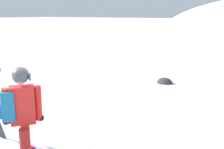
{
  "coord_description": "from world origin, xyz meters",
  "views": [
    {
      "loc": [
        3.7,
        -2.98,
        2.47
      ],
      "look_at": [
        0.19,
        2.63,
        1.0
      ],
      "focal_mm": 44.0,
      "sensor_mm": 36.0,
      "label": 1
    }
  ],
  "objects": [
    {
      "name": "snowboarder_main",
      "position": [
        0.47,
        -0.39,
        0.92
      ],
      "size": [
        1.46,
        1.31,
        1.71
      ],
      "color": "#D11E5B",
      "rests_on": "ground"
    },
    {
      "name": "rock_dark",
      "position": [
        0.21,
        6.23,
        0.0
      ],
      "size": [
        0.58,
        0.49,
        0.4
      ],
      "color": "#383333",
      "rests_on": "ground"
    }
  ]
}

